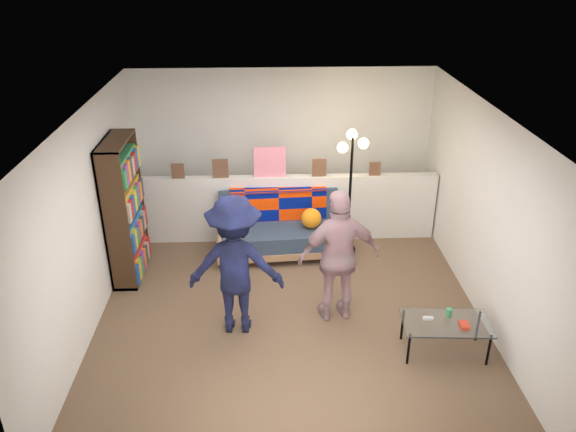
% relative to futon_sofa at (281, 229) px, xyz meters
% --- Properties ---
extents(ground, '(5.00, 5.00, 0.00)m').
position_rel_futon_sofa_xyz_m(ground, '(0.05, -1.40, -0.36)').
color(ground, brown).
rests_on(ground, ground).
extents(room_shell, '(4.60, 5.05, 2.45)m').
position_rel_futon_sofa_xyz_m(room_shell, '(0.05, -0.93, 1.31)').
color(room_shell, silver).
rests_on(room_shell, ground).
extents(half_wall_ledge, '(4.45, 0.15, 1.00)m').
position_rel_futon_sofa_xyz_m(half_wall_ledge, '(0.05, 0.40, 0.14)').
color(half_wall_ledge, silver).
rests_on(half_wall_ledge, ground).
extents(ledge_decor, '(2.97, 0.02, 0.45)m').
position_rel_futon_sofa_xyz_m(ledge_decor, '(-0.17, 0.38, 0.82)').
color(ledge_decor, brown).
rests_on(ledge_decor, half_wall_ledge).
extents(futon_sofa, '(1.85, 0.98, 0.77)m').
position_rel_futon_sofa_xyz_m(futon_sofa, '(0.00, 0.00, 0.00)').
color(futon_sofa, '#A77751').
rests_on(futon_sofa, ground).
extents(bookshelf, '(0.31, 0.93, 1.86)m').
position_rel_futon_sofa_xyz_m(bookshelf, '(-2.03, -0.50, 0.51)').
color(bookshelf, '#321E10').
rests_on(bookshelf, ground).
extents(coffee_table, '(0.96, 0.57, 0.48)m').
position_rel_futon_sofa_xyz_m(coffee_table, '(1.69, -2.28, 0.00)').
color(coffee_table, black).
rests_on(coffee_table, ground).
extents(floor_lamp, '(0.41, 0.33, 1.77)m').
position_rel_futon_sofa_xyz_m(floor_lamp, '(0.95, 0.02, 0.90)').
color(floor_lamp, black).
rests_on(floor_lamp, ground).
extents(person_left, '(1.09, 0.66, 1.64)m').
position_rel_futon_sofa_xyz_m(person_left, '(-0.56, -1.75, 0.46)').
color(person_left, black).
rests_on(person_left, ground).
extents(person_right, '(1.00, 0.53, 1.62)m').
position_rel_futon_sofa_xyz_m(person_right, '(0.61, -1.58, 0.45)').
color(person_right, pink).
rests_on(person_right, ground).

